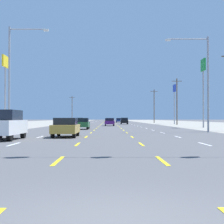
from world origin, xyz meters
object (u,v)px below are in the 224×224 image
sedan_inner_left_mid (82,123)px  hatchback_far_left_farther (80,121)px  suv_far_left_nearest (4,124)px  sedan_center_turn_midfar (110,122)px  pole_sign_right_row_1 (203,76)px  sedan_inner_left_near (66,127)px  pole_sign_left_row_1 (5,72)px  pole_sign_right_row_2 (174,93)px  streetlight_right_row_0 (203,76)px  hatchback_inner_right_far (124,121)px  sedan_center_turn_distant_a (108,120)px  sedan_inner_right_farthest (119,120)px  streetlight_left_row_0 (13,72)px

sedan_inner_left_mid → hatchback_far_left_farther: size_ratio=1.15×
suv_far_left_nearest → hatchback_far_left_farther: bearing=90.1°
sedan_center_turn_midfar → pole_sign_right_row_1: 20.57m
suv_far_left_nearest → sedan_inner_left_near: (3.68, 3.42, -0.27)m
pole_sign_left_row_1 → pole_sign_right_row_1: bearing=7.1°
pole_sign_right_row_1 → pole_sign_right_row_2: 31.98m
streetlight_right_row_0 → sedan_inner_left_mid: bearing=143.4°
hatchback_inner_right_far → hatchback_far_left_farther: size_ratio=1.00×
sedan_inner_left_near → sedan_center_turn_distant_a: size_ratio=1.00×
sedan_inner_left_near → pole_sign_right_row_2: 61.50m
hatchback_inner_right_far → sedan_inner_left_near: bearing=-97.1°
sedan_center_turn_distant_a → pole_sign_right_row_2: pole_sign_right_row_2 is taller
hatchback_far_left_farther → pole_sign_right_row_1: pole_sign_right_row_1 is taller
pole_sign_right_row_1 → hatchback_far_left_farther: bearing=122.3°
suv_far_left_nearest → hatchback_far_left_farther: suv_far_left_nearest is taller
sedan_inner_right_farthest → sedan_center_turn_distant_a: bearing=108.1°
sedan_inner_left_mid → hatchback_far_left_farther: 41.43m
pole_sign_left_row_1 → pole_sign_right_row_1: pole_sign_right_row_1 is taller
hatchback_inner_right_far → sedan_inner_right_farthest: (-0.35, 31.85, -0.03)m
streetlight_left_row_0 → streetlight_right_row_0: (19.46, 0.00, -0.45)m
sedan_center_turn_midfar → pole_sign_right_row_1: pole_sign_right_row_1 is taller
sedan_center_turn_distant_a → pole_sign_right_row_1: pole_sign_right_row_1 is taller
sedan_inner_left_mid → sedan_center_turn_distant_a: same height
sedan_center_turn_distant_a → streetlight_left_row_0: streetlight_left_row_0 is taller
sedan_inner_left_mid → streetlight_left_row_0: streetlight_left_row_0 is taller
suv_far_left_nearest → streetlight_left_row_0: bearing=102.7°
sedan_center_turn_distant_a → suv_far_left_nearest: bearing=-93.8°
suv_far_left_nearest → pole_sign_right_row_2: (22.91, 61.44, 6.42)m
hatchback_inner_right_far → sedan_inner_left_mid: bearing=-100.8°
sedan_center_turn_distant_a → pole_sign_left_row_1: size_ratio=0.44×
streetlight_left_row_0 → sedan_inner_right_farthest: bearing=80.6°
sedan_inner_left_near → pole_sign_right_row_1: bearing=56.0°
sedan_center_turn_distant_a → sedan_inner_left_mid: bearing=-92.3°
sedan_inner_left_mid → sedan_center_turn_midfar: 20.86m
hatchback_far_left_farther → sedan_inner_right_farthest: bearing=69.6°
sedan_inner_left_near → sedan_inner_right_farthest: 88.28m
sedan_center_turn_midfar → pole_sign_right_row_2: pole_sign_right_row_2 is taller
hatchback_inner_right_far → sedan_inner_right_farthest: 31.86m
sedan_inner_left_mid → sedan_center_turn_midfar: same height
suv_far_left_nearest → hatchback_far_left_farther: size_ratio=1.26×
pole_sign_left_row_1 → streetlight_left_row_0: size_ratio=0.95×
pole_sign_right_row_1 → hatchback_inner_right_far: bearing=109.4°
sedan_inner_left_near → sedan_inner_right_farthest: size_ratio=1.00×
sedan_inner_right_farthest → pole_sign_right_row_1: pole_sign_right_row_1 is taller
suv_far_left_nearest → hatchback_inner_right_far: (10.69, 59.59, -0.24)m
hatchback_inner_right_far → streetlight_left_row_0: bearing=-105.9°
streetlight_left_row_0 → sedan_center_turn_midfar: bearing=71.8°
sedan_center_turn_midfar → streetlight_right_row_0: bearing=-72.6°
sedan_inner_left_near → streetlight_right_row_0: streetlight_right_row_0 is taller
sedan_inner_left_mid → sedan_center_turn_distant_a: (3.28, 80.11, 0.00)m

